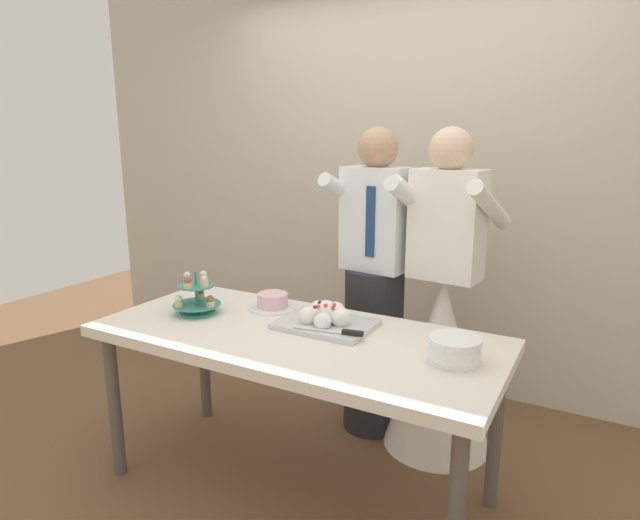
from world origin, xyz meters
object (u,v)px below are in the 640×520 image
(dessert_table, at_px, (295,348))
(round_cake, at_px, (273,302))
(main_cake_tray, at_px, (326,318))
(cupcake_stand, at_px, (196,297))
(plate_stack, at_px, (454,350))
(person_groom, at_px, (374,300))
(person_bride, at_px, (441,341))

(dessert_table, bearing_deg, round_cake, 139.82)
(dessert_table, relative_size, main_cake_tray, 4.14)
(cupcake_stand, xyz_separation_m, plate_stack, (1.24, 0.04, -0.04))
(cupcake_stand, xyz_separation_m, person_groom, (0.63, 0.70, -0.11))
(plate_stack, height_order, person_groom, person_groom)
(person_groom, bearing_deg, person_bride, -0.19)
(round_cake, xyz_separation_m, person_groom, (0.35, 0.46, -0.06))
(cupcake_stand, xyz_separation_m, main_cake_tray, (0.64, 0.14, -0.04))
(person_groom, relative_size, person_bride, 1.00)
(cupcake_stand, bearing_deg, person_bride, 34.59)
(plate_stack, relative_size, person_bride, 0.12)
(plate_stack, height_order, round_cake, plate_stack)
(round_cake, height_order, person_groom, person_groom)
(cupcake_stand, distance_m, round_cake, 0.37)
(cupcake_stand, relative_size, main_cake_tray, 0.53)
(dessert_table, xyz_separation_m, plate_stack, (0.69, 0.03, 0.12))
(plate_stack, bearing_deg, dessert_table, -177.91)
(round_cake, bearing_deg, main_cake_tray, -15.76)
(plate_stack, relative_size, round_cake, 0.85)
(main_cake_tray, relative_size, person_groom, 0.26)
(plate_stack, bearing_deg, person_bride, 109.60)
(dessert_table, relative_size, round_cake, 7.50)
(main_cake_tray, bearing_deg, dessert_table, -123.71)
(plate_stack, bearing_deg, person_groom, 132.76)
(dessert_table, height_order, person_groom, person_groom)
(cupcake_stand, height_order, plate_stack, cupcake_stand)
(main_cake_tray, relative_size, plate_stack, 2.12)
(cupcake_stand, bearing_deg, round_cake, 40.41)
(round_cake, distance_m, person_groom, 0.58)
(person_groom, bearing_deg, round_cake, -127.54)
(main_cake_tray, bearing_deg, person_groom, 90.36)
(person_groom, bearing_deg, plate_stack, -47.24)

